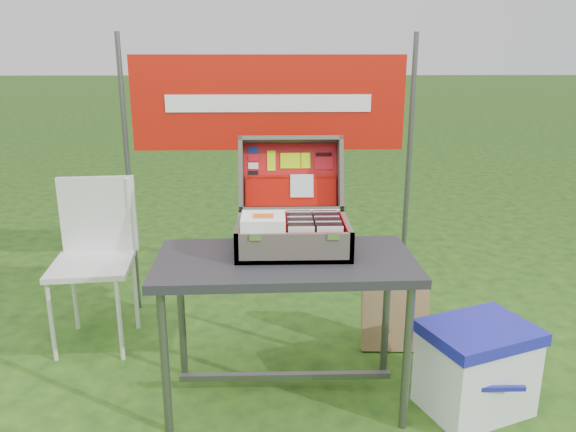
{
  "coord_description": "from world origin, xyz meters",
  "views": [
    {
      "loc": [
        0.02,
        -2.24,
        1.58
      ],
      "look_at": [
        0.09,
        0.1,
        0.9
      ],
      "focal_mm": 35.0,
      "sensor_mm": 36.0,
      "label": 1
    }
  ],
  "objects_px": {
    "suitcase": "(292,198)",
    "chair": "(92,267)",
    "cooler": "(476,368)",
    "cardboard_box": "(395,316)",
    "table": "(285,331)"
  },
  "relations": [
    {
      "from": "chair",
      "to": "cooler",
      "type": "bearing_deg",
      "value": -24.5
    },
    {
      "from": "suitcase",
      "to": "cardboard_box",
      "type": "relative_size",
      "value": 1.37
    },
    {
      "from": "suitcase",
      "to": "chair",
      "type": "bearing_deg",
      "value": 159.65
    },
    {
      "from": "cooler",
      "to": "chair",
      "type": "height_order",
      "value": "chair"
    },
    {
      "from": "cooler",
      "to": "chair",
      "type": "bearing_deg",
      "value": 139.66
    },
    {
      "from": "table",
      "to": "cooler",
      "type": "xyz_separation_m",
      "value": [
        0.87,
        -0.09,
        -0.15
      ]
    },
    {
      "from": "suitcase",
      "to": "cardboard_box",
      "type": "height_order",
      "value": "suitcase"
    },
    {
      "from": "suitcase",
      "to": "cooler",
      "type": "relative_size",
      "value": 1.11
    },
    {
      "from": "table",
      "to": "suitcase",
      "type": "height_order",
      "value": "suitcase"
    },
    {
      "from": "cooler",
      "to": "chair",
      "type": "relative_size",
      "value": 0.51
    },
    {
      "from": "suitcase",
      "to": "chair",
      "type": "height_order",
      "value": "suitcase"
    },
    {
      "from": "table",
      "to": "cooler",
      "type": "distance_m",
      "value": 0.88
    },
    {
      "from": "cooler",
      "to": "table",
      "type": "bearing_deg",
      "value": 152.27
    },
    {
      "from": "chair",
      "to": "cardboard_box",
      "type": "height_order",
      "value": "chair"
    },
    {
      "from": "suitcase",
      "to": "cooler",
      "type": "height_order",
      "value": "suitcase"
    }
  ]
}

